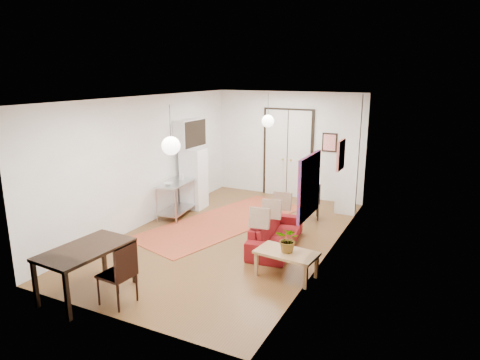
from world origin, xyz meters
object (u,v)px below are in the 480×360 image
at_px(black_side_chair, 312,197).
at_px(dining_chair_far, 121,266).
at_px(dining_table, 86,253).
at_px(fridge, 194,179).
at_px(dining_chair_near, 121,266).
at_px(coffee_table, 287,255).
at_px(sofa, 276,233).
at_px(kitchen_counter, 176,195).

bearing_deg(black_side_chair, dining_chair_far, 53.93).
bearing_deg(dining_chair_far, dining_table, -77.13).
distance_m(fridge, dining_chair_near, 4.68).
distance_m(dining_chair_far, black_side_chair, 5.21).
bearing_deg(dining_chair_far, coffee_table, 136.69).
height_order(dining_chair_far, black_side_chair, dining_chair_far).
height_order(sofa, dining_table, dining_table).
bearing_deg(black_side_chair, coffee_table, 79.55).
relative_size(sofa, coffee_table, 1.76).
bearing_deg(dining_chair_far, black_side_chair, 167.75).
bearing_deg(sofa, fridge, 54.78).
relative_size(kitchen_counter, dining_chair_far, 1.23).
relative_size(coffee_table, black_side_chair, 1.21).
height_order(sofa, dining_chair_far, dining_chair_far).
bearing_deg(fridge, dining_chair_near, -74.53).
xyz_separation_m(dining_chair_far, black_side_chair, (1.43, 5.01, -0.04)).
distance_m(fridge, dining_chair_far, 4.68).
relative_size(kitchen_counter, dining_table, 0.82).
height_order(coffee_table, dining_table, dining_table).
relative_size(kitchen_counter, black_side_chair, 1.33).
xyz_separation_m(sofa, dining_table, (-1.93, -3.07, 0.42)).
bearing_deg(black_side_chair, dining_chair_near, 53.93).
relative_size(dining_chair_far, black_side_chair, 1.08).
bearing_deg(kitchen_counter, black_side_chair, 17.19).
bearing_deg(sofa, black_side_chair, -10.89).
xyz_separation_m(sofa, fridge, (-2.83, 1.45, 0.49)).
bearing_deg(kitchen_counter, dining_table, -84.44).
height_order(sofa, dining_chair_near, dining_chair_near).
xyz_separation_m(coffee_table, dining_chair_near, (-1.97, -1.84, 0.16)).
bearing_deg(sofa, dining_chair_near, 147.88).
height_order(kitchen_counter, dining_chair_near, dining_chair_near).
distance_m(kitchen_counter, fridge, 0.83).
bearing_deg(sofa, coffee_table, -158.47).
height_order(kitchen_counter, fridge, fridge).
xyz_separation_m(coffee_table, fridge, (-3.47, 2.59, 0.37)).
height_order(kitchen_counter, dining_chair_far, dining_chair_far).
relative_size(fridge, dining_table, 1.06).
xyz_separation_m(coffee_table, black_side_chair, (-0.54, 3.17, 0.12)).
bearing_deg(fridge, sofa, -30.46).
bearing_deg(dining_table, coffee_table, 36.94).
relative_size(sofa, black_side_chair, 2.12).
height_order(coffee_table, fridge, fridge).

